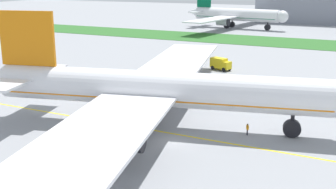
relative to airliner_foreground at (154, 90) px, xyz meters
name	(u,v)px	position (x,y,z in m)	size (l,w,h in m)	color
ground_plane	(173,143)	(5.11, -4.48, -5.34)	(600.00, 600.00, 0.00)	gray
apron_taxi_line	(183,135)	(5.11, -1.49, -5.34)	(280.00, 0.36, 0.01)	yellow
grass_median_strip	(303,43)	(5.11, 92.14, -5.29)	(320.00, 24.00, 0.10)	#2D6628
airliner_foreground	(154,90)	(0.00, 0.00, 0.00)	(54.06, 88.54, 15.72)	white
ground_crew_wingwalker_port	(247,128)	(12.69, 2.43, -4.37)	(0.43, 0.48, 1.59)	black
service_truck_catering_van	(221,64)	(-4.84, 40.94, -3.87)	(5.25, 3.63, 2.71)	yellow
parked_airliner_far_left	(235,15)	(-28.91, 125.60, 0.26)	(45.42, 71.18, 16.50)	white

